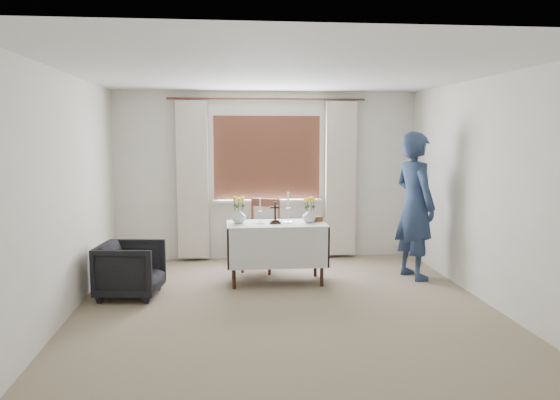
% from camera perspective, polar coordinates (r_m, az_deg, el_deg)
% --- Properties ---
extents(ground, '(5.00, 5.00, 0.00)m').
position_cam_1_polar(ground, '(5.98, 0.60, -11.35)').
color(ground, gray).
rests_on(ground, ground).
extents(altar_table, '(1.24, 0.64, 0.76)m').
position_cam_1_polar(altar_table, '(6.92, -0.38, -5.54)').
color(altar_table, white).
rests_on(altar_table, ground).
extents(wooden_chair, '(0.60, 0.60, 0.99)m').
position_cam_1_polar(wooden_chair, '(7.50, -2.02, -3.69)').
color(wooden_chair, '#552C1D').
rests_on(wooden_chair, ground).
extents(armchair, '(0.78, 0.76, 0.64)m').
position_cam_1_polar(armchair, '(6.57, -15.35, -7.03)').
color(armchair, black).
rests_on(armchair, ground).
extents(person, '(0.63, 0.80, 1.90)m').
position_cam_1_polar(person, '(7.27, 13.90, -0.57)').
color(person, navy).
rests_on(person, ground).
extents(radiator, '(1.10, 0.10, 0.60)m').
position_cam_1_polar(radiator, '(8.24, -1.31, -4.10)').
color(radiator, silver).
rests_on(radiator, ground).
extents(wooden_cross, '(0.14, 0.10, 0.28)m').
position_cam_1_polar(wooden_cross, '(6.79, -0.51, -1.33)').
color(wooden_cross, black).
rests_on(wooden_cross, altar_table).
extents(candlestick_left, '(0.10, 0.10, 0.32)m').
position_cam_1_polar(candlestick_left, '(6.80, -2.08, -1.12)').
color(candlestick_left, silver).
rests_on(candlestick_left, altar_table).
extents(candlestick_right, '(0.12, 0.12, 0.39)m').
position_cam_1_polar(candlestick_right, '(6.86, 0.85, -0.77)').
color(candlestick_right, silver).
rests_on(candlestick_right, altar_table).
extents(flower_vase_left, '(0.22, 0.22, 0.19)m').
position_cam_1_polar(flower_vase_left, '(6.85, -4.34, -1.64)').
color(flower_vase_left, silver).
rests_on(flower_vase_left, altar_table).
extents(flower_vase_right, '(0.22, 0.22, 0.18)m').
position_cam_1_polar(flower_vase_right, '(6.89, 3.06, -1.64)').
color(flower_vase_right, silver).
rests_on(flower_vase_right, altar_table).
extents(wicker_basket, '(0.22, 0.22, 0.07)m').
position_cam_1_polar(wicker_basket, '(7.02, 3.78, -1.93)').
color(wicker_basket, brown).
rests_on(wicker_basket, altar_table).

